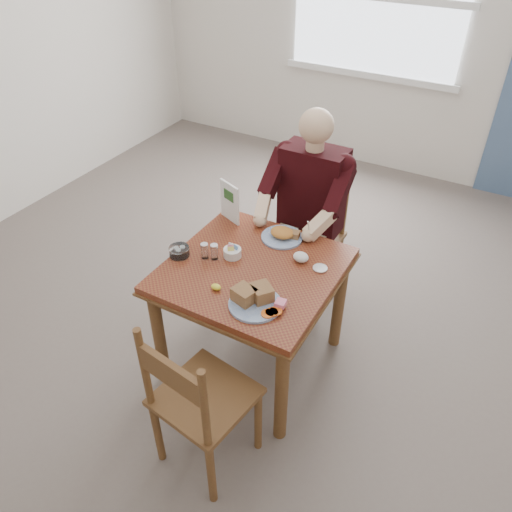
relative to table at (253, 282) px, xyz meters
The scene contains 15 objects.
floor 0.64m from the table, ahead, with size 6.00×6.00×0.00m, color #675A53.
wall_back 3.10m from the table, 90.00° to the left, with size 5.50×5.50×0.00m, color silver.
lemon_wedge 0.29m from the table, 105.42° to the right, with size 0.06×0.04×0.03m, color yellow.
napkin 0.30m from the table, 40.40° to the left, with size 0.09×0.07×0.06m, color white.
metal_dish 0.38m from the table, 26.20° to the left, with size 0.08×0.08×0.01m, color silver.
table is the anchor object (origin of this frame).
chair_far 0.81m from the table, 90.00° to the left, with size 0.42×0.42×0.95m.
chair_near 0.74m from the table, 80.98° to the right, with size 0.48×0.48×0.95m.
diner 0.73m from the table, 90.00° to the left, with size 0.53×0.56×1.39m.
near_plate 0.33m from the table, 57.62° to the right, with size 0.35×0.35×0.09m.
far_plate 0.35m from the table, 86.38° to the left, with size 0.28×0.28×0.07m.
caddy 0.20m from the table, 169.69° to the left, with size 0.10×0.10×0.07m.
shakers 0.30m from the table, 168.89° to the right, with size 0.10×0.07×0.09m.
creamer 0.45m from the table, 164.99° to the right, with size 0.15×0.15×0.05m.
menu 0.55m from the table, 136.01° to the left, with size 0.16×0.08×0.25m.
Camera 1 is at (1.06, -1.84, 2.44)m, focal length 35.00 mm.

